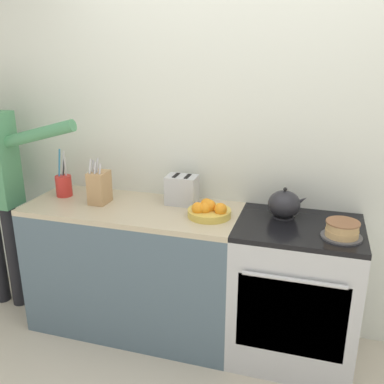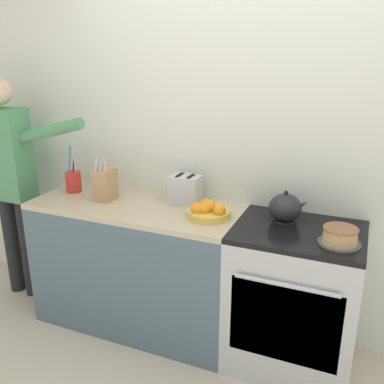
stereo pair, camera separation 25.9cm
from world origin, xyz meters
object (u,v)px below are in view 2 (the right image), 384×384
object	(u,v)px
layer_cake	(340,237)
fruit_bowl	(208,211)
toaster	(185,190)
utensil_crock	(73,181)
tea_kettle	(285,208)
stove_range	(293,298)
knife_block	(105,184)
person_baker	(10,172)

from	to	relation	value
layer_cake	fruit_bowl	world-z (taller)	fruit_bowl
fruit_bowl	toaster	bearing A→B (deg)	142.68
layer_cake	utensil_crock	xyz separation A→B (m)	(-1.83, 0.17, 0.04)
layer_cake	fruit_bowl	distance (m)	0.77
tea_kettle	toaster	distance (m)	0.67
layer_cake	fruit_bowl	xyz separation A→B (m)	(-0.77, 0.08, -0.00)
stove_range	layer_cake	world-z (taller)	layer_cake
tea_kettle	fruit_bowl	world-z (taller)	tea_kettle
stove_range	fruit_bowl	bearing A→B (deg)	-177.50
knife_block	fruit_bowl	bearing A→B (deg)	-2.52
tea_kettle	fruit_bowl	distance (m)	0.46
fruit_bowl	toaster	xyz separation A→B (m)	(-0.23, 0.17, 0.06)
fruit_bowl	layer_cake	bearing A→B (deg)	-6.22
toaster	knife_block	bearing A→B (deg)	-164.99
layer_cake	toaster	bearing A→B (deg)	165.49
knife_block	fruit_bowl	world-z (taller)	knife_block
utensil_crock	person_baker	bearing A→B (deg)	-171.41
layer_cake	tea_kettle	xyz separation A→B (m)	(-0.33, 0.21, 0.04)
stove_range	toaster	size ratio (longest dim) A/B	4.17
knife_block	person_baker	size ratio (longest dim) A/B	0.18
tea_kettle	person_baker	world-z (taller)	person_baker
tea_kettle	person_baker	bearing A→B (deg)	-176.71
stove_range	person_baker	xyz separation A→B (m)	(-2.11, -0.01, 0.56)
tea_kettle	fruit_bowl	bearing A→B (deg)	-163.64
utensil_crock	person_baker	xyz separation A→B (m)	(-0.51, -0.08, 0.03)
layer_cake	tea_kettle	world-z (taller)	tea_kettle
layer_cake	toaster	xyz separation A→B (m)	(-1.00, 0.26, 0.05)
tea_kettle	knife_block	xyz separation A→B (m)	(-1.19, -0.10, 0.03)
tea_kettle	fruit_bowl	size ratio (longest dim) A/B	0.89
toaster	stove_range	bearing A→B (deg)	-11.05
knife_block	tea_kettle	bearing A→B (deg)	4.58
knife_block	fruit_bowl	xyz separation A→B (m)	(0.75, -0.03, -0.07)
fruit_bowl	toaster	world-z (taller)	toaster
utensil_crock	layer_cake	bearing A→B (deg)	-5.42
person_baker	tea_kettle	bearing A→B (deg)	-3.12
stove_range	toaster	bearing A→B (deg)	168.95
utensil_crock	toaster	bearing A→B (deg)	5.77
utensil_crock	stove_range	bearing A→B (deg)	-2.36
utensil_crock	toaster	distance (m)	0.84
fruit_bowl	stove_range	bearing A→B (deg)	2.50
stove_range	layer_cake	xyz separation A→B (m)	(0.23, -0.11, 0.49)
layer_cake	utensil_crock	size ratio (longest dim) A/B	0.68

